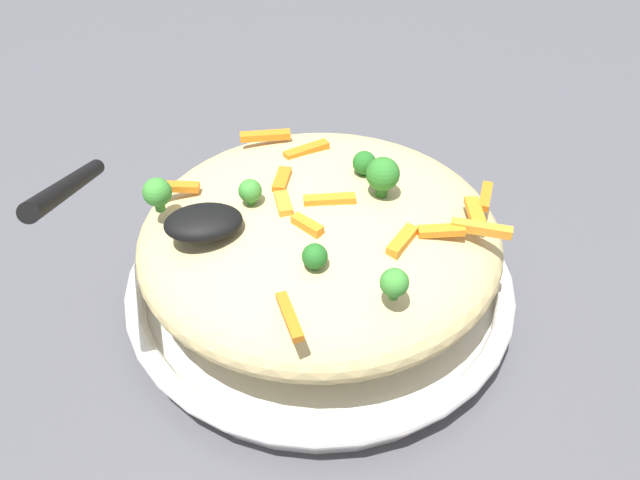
{
  "coord_description": "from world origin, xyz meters",
  "views": [
    {
      "loc": [
        0.07,
        0.39,
        0.42
      ],
      "look_at": [
        0.0,
        0.0,
        0.07
      ],
      "focal_mm": 36.93,
      "sensor_mm": 36.0,
      "label": 1
    }
  ],
  "objects": [
    {
      "name": "ground_plane",
      "position": [
        0.0,
        0.0,
        0.0
      ],
      "size": [
        2.4,
        2.4,
        0.0
      ],
      "primitive_type": "plane",
      "color": "#4C4C51"
    },
    {
      "name": "serving_bowl",
      "position": [
        0.0,
        0.0,
        0.02
      ],
      "size": [
        0.32,
        0.32,
        0.04
      ],
      "color": "white",
      "rests_on": "ground_plane"
    },
    {
      "name": "pasta_mound",
      "position": [
        0.0,
        0.0,
        0.07
      ],
      "size": [
        0.29,
        0.28,
        0.09
      ],
      "primitive_type": "ellipsoid",
      "color": "#D1BA7A",
      "rests_on": "serving_bowl"
    },
    {
      "name": "carrot_piece_0",
      "position": [
        0.1,
        -0.03,
        0.11
      ],
      "size": [
        0.03,
        0.01,
        0.01
      ],
      "primitive_type": "cube",
      "rotation": [
        0.0,
        0.0,
        2.92
      ],
      "color": "orange",
      "rests_on": "pasta_mound"
    },
    {
      "name": "carrot_piece_1",
      "position": [
        -0.05,
        0.06,
        0.11
      ],
      "size": [
        0.03,
        0.03,
        0.01
      ],
      "primitive_type": "cube",
      "rotation": [
        0.0,
        0.0,
        0.83
      ],
      "color": "orange",
      "rests_on": "pasta_mound"
    },
    {
      "name": "carrot_piece_2",
      "position": [
        -0.01,
        0.01,
        0.12
      ],
      "size": [
        0.04,
        0.01,
        0.01
      ],
      "primitive_type": "cube",
      "rotation": [
        0.0,
        0.0,
        6.2
      ],
      "color": "orange",
      "rests_on": "pasta_mound"
    },
    {
      "name": "carrot_piece_3",
      "position": [
        -0.13,
        0.02,
        0.11
      ],
      "size": [
        0.02,
        0.03,
        0.01
      ],
      "primitive_type": "cube",
      "rotation": [
        0.0,
        0.0,
        1.1
      ],
      "color": "orange",
      "rests_on": "pasta_mound"
    },
    {
      "name": "carrot_piece_4",
      "position": [
        -0.08,
        0.05,
        0.11
      ],
      "size": [
        0.03,
        0.01,
        0.01
      ],
      "primitive_type": "cube",
      "rotation": [
        0.0,
        0.0,
        3.05
      ],
      "color": "orange",
      "rests_on": "pasta_mound"
    },
    {
      "name": "carrot_piece_5",
      "position": [
        0.0,
        -0.06,
        0.11
      ],
      "size": [
        0.04,
        0.02,
        0.01
      ],
      "primitive_type": "cube",
      "rotation": [
        0.0,
        0.0,
        0.36
      ],
      "color": "orange",
      "rests_on": "pasta_mound"
    },
    {
      "name": "carrot_piece_6",
      "position": [
        0.03,
        0.01,
        0.12
      ],
      "size": [
        0.01,
        0.03,
        0.01
      ],
      "primitive_type": "cube",
      "rotation": [
        0.0,
        0.0,
        4.75
      ],
      "color": "orange",
      "rests_on": "pasta_mound"
    },
    {
      "name": "carrot_piece_7",
      "position": [
        0.03,
        -0.02,
        0.12
      ],
      "size": [
        0.02,
        0.03,
        0.01
      ],
      "primitive_type": "cube",
      "rotation": [
        0.0,
        0.0,
        1.24
      ],
      "color": "orange",
      "rests_on": "pasta_mound"
    },
    {
      "name": "carrot_piece_8",
      "position": [
        -0.11,
        0.04,
        0.11
      ],
      "size": [
        0.01,
        0.03,
        0.01
      ],
      "primitive_type": "cube",
      "rotation": [
        0.0,
        0.0,
        4.56
      ],
      "color": "orange",
      "rests_on": "pasta_mound"
    },
    {
      "name": "carrot_piece_9",
      "position": [
        -0.11,
        0.06,
        0.11
      ],
      "size": [
        0.04,
        0.03,
        0.01
      ],
      "primitive_type": "cube",
      "rotation": [
        0.0,
        0.0,
        5.85
      ],
      "color": "orange",
      "rests_on": "pasta_mound"
    },
    {
      "name": "carrot_piece_10",
      "position": [
        0.02,
        0.04,
        0.12
      ],
      "size": [
        0.02,
        0.02,
        0.01
      ],
      "primitive_type": "cube",
      "rotation": [
        0.0,
        0.0,
        5.38
      ],
      "color": "orange",
      "rests_on": "pasta_mound"
    },
    {
      "name": "carrot_piece_11",
      "position": [
        0.03,
        -0.1,
        0.11
      ],
      "size": [
        0.04,
        0.01,
        0.01
      ],
      "primitive_type": "cube",
      "rotation": [
        0.0,
        0.0,
        3.09
      ],
      "color": "orange",
      "rests_on": "pasta_mound"
    },
    {
      "name": "carrot_piece_12",
      "position": [
        0.04,
        0.12,
        0.11
      ],
      "size": [
        0.01,
        0.04,
        0.01
      ],
      "primitive_type": "cube",
      "rotation": [
        0.0,
        0.0,
        4.86
      ],
      "color": "orange",
      "rests_on": "pasta_mound"
    },
    {
      "name": "broccoli_floret_0",
      "position": [
        -0.04,
        -0.02,
        0.13
      ],
      "size": [
        0.02,
        0.02,
        0.02
      ],
      "color": "#205B1C",
      "rests_on": "pasta_mound"
    },
    {
      "name": "broccoli_floret_1",
      "position": [
        0.02,
        0.07,
        0.12
      ],
      "size": [
        0.02,
        0.02,
        0.02
      ],
      "color": "#205B1C",
      "rests_on": "pasta_mound"
    },
    {
      "name": "broccoli_floret_2",
      "position": [
        -0.03,
        0.11,
        0.12
      ],
      "size": [
        0.02,
        0.02,
        0.02
      ],
      "color": "#377928",
      "rests_on": "pasta_mound"
    },
    {
      "name": "broccoli_floret_3",
      "position": [
        0.05,
        0.0,
        0.13
      ],
      "size": [
        0.02,
        0.02,
        0.02
      ],
      "color": "#377928",
      "rests_on": "pasta_mound"
    },
    {
      "name": "broccoli_floret_4",
      "position": [
        -0.05,
        0.01,
        0.13
      ],
      "size": [
        0.03,
        0.03,
        0.03
      ],
      "color": "#296820",
      "rests_on": "pasta_mound"
    },
    {
      "name": "broccoli_floret_5",
      "position": [
        0.12,
        -0.01,
        0.13
      ],
      "size": [
        0.02,
        0.02,
        0.03
      ],
      "color": "#377928",
      "rests_on": "pasta_mound"
    },
    {
      "name": "serving_spoon",
      "position": [
        0.12,
        0.02,
        0.14
      ],
      "size": [
        0.12,
        0.17,
        0.1
      ],
      "color": "black",
      "rests_on": "pasta_mound"
    }
  ]
}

